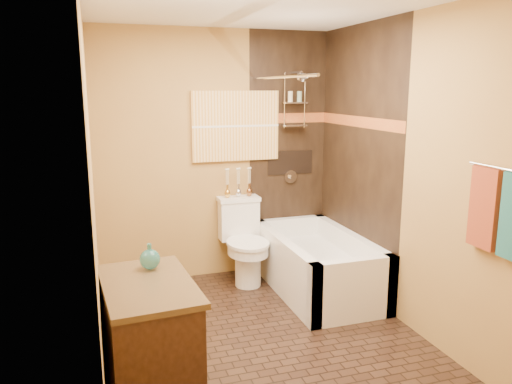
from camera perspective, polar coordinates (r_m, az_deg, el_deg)
name	(u,v)px	position (r m, az deg, el deg)	size (l,w,h in m)	color
floor	(264,339)	(4.08, 0.93, -16.41)	(3.00, 3.00, 0.00)	black
wall_left	(93,193)	(3.46, -18.14, -0.07)	(0.02, 3.00, 2.50)	#AA8542
wall_right	(405,174)	(4.20, 16.68, 2.03)	(0.02, 3.00, 2.50)	#AA8542
wall_back	(216,156)	(5.08, -4.56, 4.11)	(2.40, 0.02, 2.50)	#AA8542
wall_front	(373,241)	(2.33, 13.20, -5.42)	(2.40, 0.02, 2.50)	#AA8542
ceiling	(265,2)	(3.64, 1.07, 20.87)	(3.00, 3.00, 0.00)	silver
alcove_tile_back	(288,153)	(5.30, 3.66, 4.45)	(0.85, 0.01, 2.50)	black
alcove_tile_right	(357,161)	(4.82, 11.51, 3.49)	(0.01, 1.50, 2.50)	black
mosaic_band_back	(289,118)	(5.26, 3.76, 8.44)	(0.85, 0.01, 0.10)	#94361B
mosaic_band_right	(358,122)	(4.78, 11.59, 7.89)	(0.01, 1.50, 0.10)	#94361B
alcove_niche	(290,163)	(5.32, 3.92, 3.38)	(0.50, 0.01, 0.25)	black
shower_fixtures	(295,114)	(5.17, 4.44, 8.88)	(0.24, 0.33, 1.16)	silver
curtain_rod	(280,77)	(4.43, 2.79, 13.00)	(0.03, 0.03, 1.55)	silver
towel_bar	(503,169)	(3.34, 26.41, 2.35)	(0.02, 0.02, 0.55)	silver
towel_rust	(484,208)	(3.48, 24.64, -1.67)	(0.05, 0.22, 0.52)	maroon
sunset_painting	(236,126)	(5.07, -2.34, 7.54)	(0.90, 0.04, 0.70)	gold
vanity_mirror	(93,166)	(2.94, -18.17, 2.87)	(0.01, 1.00, 0.90)	white
bathtub	(317,269)	(4.90, 7.01, -8.67)	(0.80, 1.50, 0.55)	white
toilet	(244,241)	(5.03, -1.38, -5.60)	(0.42, 0.63, 0.84)	white
vanity	(149,341)	(3.30, -12.12, -16.27)	(0.59, 0.91, 0.77)	black
teal_bottle	(150,256)	(3.33, -12.05, -7.22)	(0.13, 0.13, 0.21)	#246D66
bud_vases	(238,182)	(5.06, -2.02, 1.19)	(0.29, 0.06, 0.29)	gold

